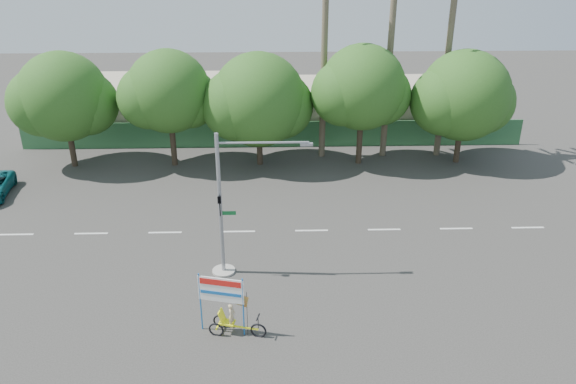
{
  "coord_description": "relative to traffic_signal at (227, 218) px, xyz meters",
  "views": [
    {
      "loc": [
        -0.06,
        -19.02,
        14.72
      ],
      "look_at": [
        0.63,
        5.48,
        3.5
      ],
      "focal_mm": 35.0,
      "sensor_mm": 36.0,
      "label": 1
    }
  ],
  "objects": [
    {
      "name": "tree_center",
      "position": [
        1.14,
        14.02,
        1.55
      ],
      "size": [
        7.62,
        6.4,
        7.85
      ],
      "color": "#473828",
      "rests_on": "ground"
    },
    {
      "name": "tree_right",
      "position": [
        8.15,
        14.02,
        2.32
      ],
      "size": [
        6.9,
        5.8,
        8.36
      ],
      "color": "#473828",
      "rests_on": "ground"
    },
    {
      "name": "palm_tall",
      "position": [
        10.2,
        15.52,
        7.55
      ],
      "size": [
        3.73,
        3.79,
        17.45
      ],
      "color": "#70604C",
      "rests_on": "ground"
    },
    {
      "name": "tree_far_left",
      "position": [
        -11.85,
        14.02,
        1.84
      ],
      "size": [
        7.14,
        6.0,
        7.96
      ],
      "color": "#473828",
      "rests_on": "ground"
    },
    {
      "name": "tree_far_right",
      "position": [
        15.15,
        14.02,
        1.73
      ],
      "size": [
        7.38,
        6.2,
        7.94
      ],
      "color": "#473828",
      "rests_on": "ground"
    },
    {
      "name": "building_left",
      "position": [
        -7.8,
        22.02,
        -0.92
      ],
      "size": [
        12.0,
        8.0,
        4.0
      ],
      "primitive_type": "cube",
      "color": "#B7A791",
      "rests_on": "ground"
    },
    {
      "name": "palm_mid",
      "position": [
        14.2,
        15.52,
        6.48
      ],
      "size": [
        3.73,
        3.79,
        15.45
      ],
      "color": "#70604C",
      "rests_on": "ground"
    },
    {
      "name": "building_right",
      "position": [
        10.2,
        22.02,
        -1.12
      ],
      "size": [
        14.0,
        8.0,
        3.6
      ],
      "primitive_type": "cube",
      "color": "#B7A791",
      "rests_on": "ground"
    },
    {
      "name": "palm_short",
      "position": [
        5.7,
        15.52,
        5.94
      ],
      "size": [
        3.73,
        3.79,
        14.45
      ],
      "color": "#70604C",
      "rests_on": "ground"
    },
    {
      "name": "fence",
      "position": [
        2.2,
        17.52,
        -1.92
      ],
      "size": [
        38.0,
        0.08,
        2.0
      ],
      "primitive_type": "cube",
      "color": "#336B3D",
      "rests_on": "ground"
    },
    {
      "name": "traffic_signal",
      "position": [
        0.0,
        0.0,
        0.0
      ],
      "size": [
        4.72,
        1.1,
        7.0
      ],
      "color": "gray",
      "rests_on": "ground"
    },
    {
      "name": "trike_billboard",
      "position": [
        0.27,
        -4.56,
        -1.83
      ],
      "size": [
        2.7,
        1.0,
        2.72
      ],
      "rotation": [
        0.0,
        0.0,
        -0.24
      ],
      "color": "black",
      "rests_on": "ground"
    },
    {
      "name": "tree_left",
      "position": [
        -4.85,
        14.02,
        2.14
      ],
      "size": [
        6.66,
        5.6,
        8.07
      ],
      "color": "#473828",
      "rests_on": "ground"
    },
    {
      "name": "ground",
      "position": [
        2.2,
        -3.98,
        -2.92
      ],
      "size": [
        120.0,
        120.0,
        0.0
      ],
      "primitive_type": "plane",
      "color": "#33302D",
      "rests_on": "ground"
    }
  ]
}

